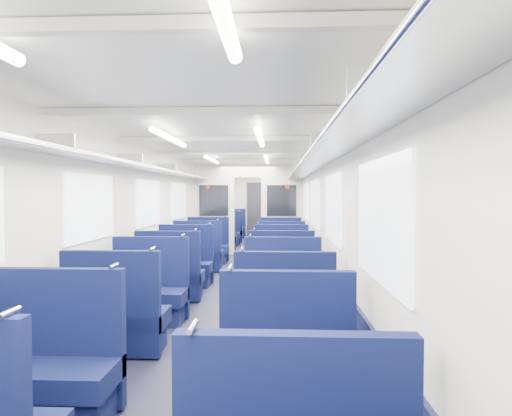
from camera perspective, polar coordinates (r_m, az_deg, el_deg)
name	(u,v)px	position (r m, az deg, el deg)	size (l,w,h in m)	color
floor	(235,282)	(8.11, -2.75, -9.39)	(2.80, 18.00, 0.01)	black
ceiling	(234,150)	(7.99, -2.77, 7.37)	(2.80, 18.00, 0.01)	white
wall_left	(157,216)	(8.22, -12.53, -1.02)	(0.02, 18.00, 2.35)	beige
dado_left	(158,262)	(8.29, -12.39, -6.72)	(0.03, 17.90, 0.70)	#101537
wall_right	(313,217)	(7.95, 7.33, -1.09)	(0.02, 18.00, 2.35)	beige
dado_right	(312,263)	(8.04, 7.20, -6.97)	(0.03, 17.90, 0.70)	#101537
wall_far	(257,204)	(16.94, 0.13, 0.49)	(2.80, 0.02, 2.35)	beige
luggage_rack_left	(167,172)	(8.17, -11.30, 4.57)	(0.36, 17.40, 0.18)	#B2B5BA
luggage_rack_right	(303,171)	(7.94, 6.01, 4.67)	(0.36, 17.40, 0.18)	#B2B5BA
windows	(232,203)	(7.50, -3.09, 0.62)	(2.78, 15.60, 0.75)	white
ceiling_fittings	(233,152)	(7.73, -2.96, 7.11)	(2.70, 16.06, 0.11)	beige
end_door	(257,209)	(16.88, 0.12, -0.10)	(0.75, 0.06, 2.00)	black
bulkhead	(248,207)	(11.52, -1.07, 0.13)	(2.80, 0.10, 2.35)	beige
seat_6	(51,372)	(3.63, -24.74, -18.51)	(0.96, 0.53, 1.07)	#0D1542
seat_7	(287,378)	(3.25, 4.05, -20.87)	(0.96, 0.53, 1.07)	#0D1542
seat_8	(116,321)	(4.74, -17.47, -13.57)	(0.96, 0.53, 1.07)	#0D1542
seat_9	(284,323)	(4.47, 3.64, -14.43)	(0.96, 0.53, 1.07)	#0D1542
seat_10	(148,295)	(5.75, -13.62, -10.78)	(0.96, 0.53, 1.07)	#0D1542
seat_11	(283,296)	(5.57, 3.45, -11.15)	(0.96, 0.53, 1.07)	#0D1542
seat_12	(170,278)	(6.82, -10.94, -8.77)	(0.96, 0.53, 1.07)	#0D1542
seat_13	(282,277)	(6.77, 3.31, -8.82)	(0.96, 0.53, 1.07)	#0D1542
seat_14	(185,266)	(7.84, -9.09, -7.36)	(0.96, 0.53, 1.07)	#0D1542
seat_15	(281,266)	(7.77, 3.23, -7.43)	(0.96, 0.53, 1.07)	#0D1542
seat_16	(198,255)	(9.14, -7.37, -6.03)	(0.96, 0.53, 1.07)	#0D1542
seat_17	(281,256)	(8.95, 3.16, -6.19)	(0.96, 0.53, 1.07)	#0D1542
seat_18	(207,248)	(10.27, -6.24, -5.16)	(0.96, 0.53, 1.07)	#0D1542
seat_19	(280,249)	(10.03, 3.10, -5.31)	(0.96, 0.53, 1.07)	#0D1542
seat_20	(219,239)	(12.21, -4.80, -4.03)	(0.96, 0.53, 1.07)	#0D1542
seat_21	(280,240)	(12.07, 3.03, -4.10)	(0.96, 0.53, 1.07)	#0D1542
seat_22	(224,235)	(13.46, -4.09, -3.48)	(0.96, 0.53, 1.07)	#0D1542
seat_23	(279,236)	(13.26, 3.00, -3.56)	(0.96, 0.53, 1.07)	#0D1542
seat_24	(228,232)	(14.44, -3.63, -3.11)	(0.96, 0.53, 1.07)	#0D1542
seat_25	(279,233)	(14.32, 2.98, -3.15)	(0.96, 0.53, 1.07)	#0D1542
seat_26	(232,229)	(15.72, -3.11, -2.70)	(0.96, 0.53, 1.07)	#0D1542
seat_27	(279,230)	(15.44, 2.96, -2.79)	(0.96, 0.53, 1.07)	#0D1542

